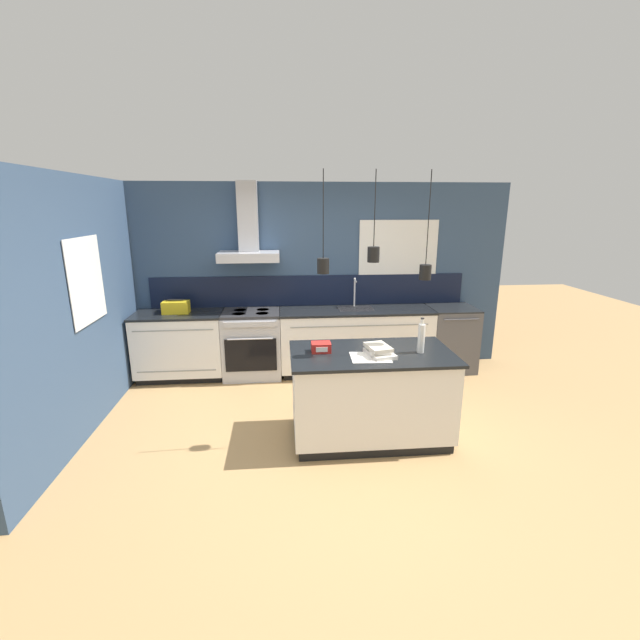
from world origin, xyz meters
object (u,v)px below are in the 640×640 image
at_px(bottle_on_island, 421,338).
at_px(yellow_toolbox, 176,307).
at_px(oven_range, 252,344).
at_px(dishwasher, 450,338).
at_px(book_stack, 379,351).
at_px(red_supply_box, 321,347).

height_order(bottle_on_island, yellow_toolbox, bottle_on_island).
xyz_separation_m(oven_range, dishwasher, (2.81, 0.00, 0.00)).
distance_m(dishwasher, book_stack, 2.43).
bearing_deg(red_supply_box, oven_range, 114.90).
height_order(dishwasher, red_supply_box, red_supply_box).
bearing_deg(bottle_on_island, oven_range, 134.07).
height_order(oven_range, red_supply_box, red_supply_box).
distance_m(oven_range, dishwasher, 2.81).
relative_size(bottle_on_island, red_supply_box, 1.85).
distance_m(dishwasher, bottle_on_island, 2.18).
bearing_deg(dishwasher, oven_range, -179.91).
xyz_separation_m(dishwasher, book_stack, (-1.47, -1.87, 0.50)).
relative_size(book_stack, red_supply_box, 1.91).
relative_size(bottle_on_island, book_stack, 0.97).
xyz_separation_m(dishwasher, bottle_on_island, (-1.05, -1.82, 0.60)).
bearing_deg(yellow_toolbox, red_supply_box, -44.00).
bearing_deg(book_stack, dishwasher, 51.72).
distance_m(oven_range, book_stack, 2.34).
height_order(oven_range, yellow_toolbox, yellow_toolbox).
relative_size(oven_range, book_stack, 2.54).
bearing_deg(oven_range, dishwasher, 0.09).
bearing_deg(oven_range, red_supply_box, -65.10).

